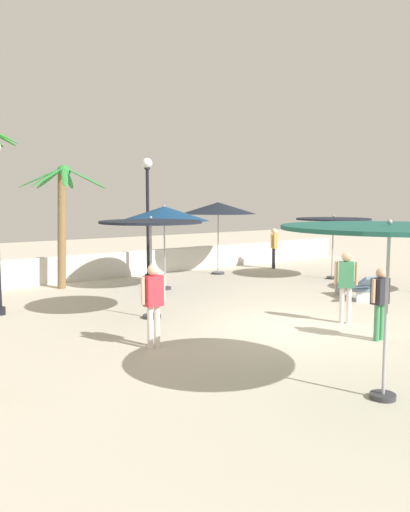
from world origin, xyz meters
The scene contains 14 objects.
ground_plane centered at (0.00, 0.00, 0.00)m, with size 56.00×56.00×0.00m, color beige.
boundary_wall centered at (0.00, 9.52, 0.48)m, with size 25.20×0.30×0.97m, color silver.
patio_umbrella_0 centered at (4.06, 7.87, 2.63)m, with size 2.98×2.98×2.92m.
patio_umbrella_1 centered at (0.44, 6.15, 2.52)m, with size 2.98×2.98×2.81m.
patio_umbrella_3 centered at (-2.07, -3.91, 2.53)m, with size 3.16×3.16×2.72m.
patio_umbrella_4 centered at (-2.09, 2.81, 2.32)m, with size 2.57×2.57×2.58m.
patio_umbrella_5 centered at (6.72, 4.29, 2.18)m, with size 2.75×2.75×2.41m.
palm_tree_1 centered at (-2.14, 8.41, 2.72)m, with size 2.91×2.84×4.14m.
lamp_post_1 centered at (1.12, 8.37, 2.84)m, with size 0.39×0.39×4.50m.
lounge_chair_0 centered at (4.14, 1.20, 0.40)m, with size 1.24×1.92×0.82m.
guest_0 centered at (1.39, -0.49, 1.07)m, with size 0.41×0.46×1.75m.
guest_1 centered at (7.04, 7.74, 1.06)m, with size 0.41×0.47×1.74m.
guest_2 centered at (0.71, -1.91, 0.94)m, with size 0.56×0.24×1.56m.
guest_3 centered at (-3.44, 0.49, 1.04)m, with size 0.56×0.24×1.72m.
Camera 1 is at (-8.78, -8.36, 3.02)m, focal length 36.46 mm.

